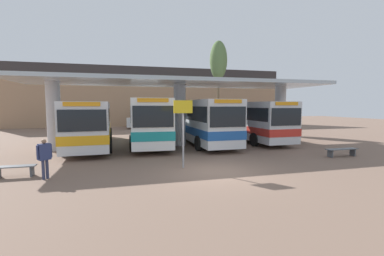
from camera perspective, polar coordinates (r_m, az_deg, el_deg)
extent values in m
plane|color=#755B4C|center=(11.70, 5.50, -9.65)|extent=(100.00, 100.00, 0.00)
cube|color=#9E7A5B|center=(37.66, -8.86, 6.90)|extent=(40.00, 0.50, 8.45)
cube|color=#332D2D|center=(37.90, -8.93, 11.76)|extent=(40.00, 0.58, 2.03)
cylinder|color=silver|center=(19.00, -28.35, 2.29)|extent=(0.87, 0.87, 4.50)
cylinder|color=silver|center=(18.89, -2.75, 2.88)|extent=(0.87, 0.87, 4.50)
cylinder|color=silver|center=(22.22, 18.95, 2.94)|extent=(0.87, 0.87, 4.50)
cube|color=#A8B7C1|center=(18.95, -2.78, 10.07)|extent=(21.78, 6.17, 0.24)
cube|color=silver|center=(20.03, -21.54, 1.23)|extent=(3.07, 11.19, 2.84)
cube|color=black|center=(20.00, -21.59, 2.77)|extent=(3.09, 10.75, 0.91)
cube|color=orange|center=(20.07, -21.48, -0.59)|extent=(3.11, 11.23, 0.51)
cube|color=black|center=(14.46, -23.16, 1.53)|extent=(2.37, 0.17, 1.14)
cube|color=orange|center=(14.44, -23.28, 4.91)|extent=(1.80, 0.13, 0.22)
cylinder|color=black|center=(16.90, -26.59, -3.82)|extent=(0.33, 1.04, 1.03)
cylinder|color=black|center=(16.68, -17.83, -3.64)|extent=(0.33, 1.04, 1.03)
cylinder|color=black|center=(23.28, -24.07, -1.43)|extent=(0.33, 1.04, 1.03)
cylinder|color=black|center=(23.12, -17.73, -1.27)|extent=(0.33, 1.04, 1.03)
cube|color=white|center=(20.08, -9.65, 1.87)|extent=(2.92, 10.91, 3.05)
cube|color=black|center=(20.06, -9.68, 3.52)|extent=(2.94, 10.48, 0.98)
cube|color=teal|center=(20.13, -9.63, -0.08)|extent=(2.96, 10.96, 0.55)
cube|color=black|center=(14.63, -8.59, 2.52)|extent=(2.29, 0.15, 1.22)
cube|color=orange|center=(14.62, -8.64, 6.15)|extent=(1.74, 0.12, 0.22)
cylinder|color=black|center=(16.85, -13.24, -3.36)|extent=(0.32, 1.09, 1.08)
cylinder|color=black|center=(16.99, -4.80, -3.17)|extent=(0.32, 1.09, 1.08)
cylinder|color=black|center=(23.13, -13.07, -1.10)|extent=(0.32, 1.09, 1.08)
cylinder|color=black|center=(23.24, -6.91, -0.98)|extent=(0.32, 1.09, 1.08)
cube|color=silver|center=(20.00, 2.17, 1.81)|extent=(2.64, 10.07, 3.03)
cube|color=black|center=(19.97, 2.17, 3.45)|extent=(2.67, 9.67, 0.97)
cube|color=#1E519E|center=(20.05, 2.16, -0.14)|extent=(2.68, 10.11, 0.54)
cube|color=black|center=(15.26, 8.03, 2.46)|extent=(2.27, 0.10, 1.21)
cube|color=orange|center=(15.25, 8.08, 5.91)|extent=(1.73, 0.08, 0.22)
cylinder|color=black|center=(16.81, 1.42, -3.40)|extent=(0.30, 1.00, 0.99)
cylinder|color=black|center=(17.69, 9.08, -3.04)|extent=(0.30, 1.00, 0.99)
cylinder|color=black|center=(22.43, -3.02, -1.28)|extent=(0.30, 1.00, 0.99)
cylinder|color=black|center=(23.10, 2.95, -1.09)|extent=(0.30, 1.00, 0.99)
cube|color=silver|center=(22.42, 12.45, 1.88)|extent=(2.73, 10.18, 2.91)
cube|color=black|center=(22.40, 12.48, 3.29)|extent=(2.76, 9.78, 0.93)
cube|color=red|center=(22.47, 12.42, 0.21)|extent=(2.77, 10.23, 0.52)
cube|color=black|center=(18.11, 20.26, 2.34)|extent=(2.26, 0.12, 1.16)
cube|color=orange|center=(18.10, 20.35, 5.12)|extent=(1.72, 0.10, 0.22)
cylinder|color=black|center=(19.21, 13.68, -2.51)|extent=(0.31, 0.98, 0.97)
cylinder|color=black|center=(20.55, 19.62, -2.17)|extent=(0.31, 0.98, 0.97)
cylinder|color=black|center=(24.48, 6.73, -0.80)|extent=(0.31, 0.98, 0.97)
cylinder|color=black|center=(25.54, 11.80, -0.63)|extent=(0.31, 0.98, 0.97)
cube|color=#4C5156|center=(17.27, 30.34, -4.05)|extent=(1.99, 0.44, 0.04)
cube|color=#4C5156|center=(16.75, 28.37, -5.03)|extent=(0.07, 0.37, 0.42)
cube|color=#4C5156|center=(17.87, 32.11, -4.59)|extent=(0.07, 0.37, 0.42)
cube|color=#4C5156|center=(13.02, -34.65, -7.03)|extent=(1.54, 0.44, 0.04)
cube|color=#4C5156|center=(12.87, -31.99, -8.08)|extent=(0.07, 0.37, 0.42)
cylinder|color=gray|center=(12.12, -1.97, -2.85)|extent=(0.09, 0.09, 2.60)
cube|color=gold|center=(12.00, -2.00, 4.74)|extent=(0.90, 0.06, 0.60)
cylinder|color=#333856|center=(11.98, -30.15, -8.03)|extent=(0.16, 0.16, 0.79)
cylinder|color=#333856|center=(12.04, -29.50, -7.94)|extent=(0.16, 0.16, 0.79)
cube|color=navy|center=(11.88, -29.98, -4.59)|extent=(0.48, 0.45, 0.66)
sphere|color=#89664C|center=(11.82, -30.06, -2.59)|extent=(0.18, 0.18, 0.18)
cylinder|color=navy|center=(11.78, -31.11, -4.69)|extent=(0.12, 0.12, 0.56)
cylinder|color=navy|center=(11.98, -28.86, -4.43)|extent=(0.12, 0.12, 0.56)
cylinder|color=brown|center=(30.16, 5.82, 5.97)|extent=(0.28, 0.28, 6.93)
ellipsoid|color=#516B3D|center=(30.60, 5.90, 14.76)|extent=(2.00, 2.00, 4.40)
cube|color=#B2B7BC|center=(33.46, -10.37, 1.28)|extent=(4.66, 1.90, 1.16)
cube|color=#1E2328|center=(33.41, -10.39, 2.92)|extent=(2.58, 1.72, 0.76)
cylinder|color=black|center=(34.56, -8.13, 0.63)|extent=(0.67, 0.23, 0.66)
cylinder|color=black|center=(32.76, -7.70, 0.39)|extent=(0.67, 0.23, 0.66)
cylinder|color=black|center=(34.30, -12.89, 0.52)|extent=(0.67, 0.23, 0.66)
cylinder|color=black|center=(32.48, -12.72, 0.28)|extent=(0.67, 0.23, 0.66)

